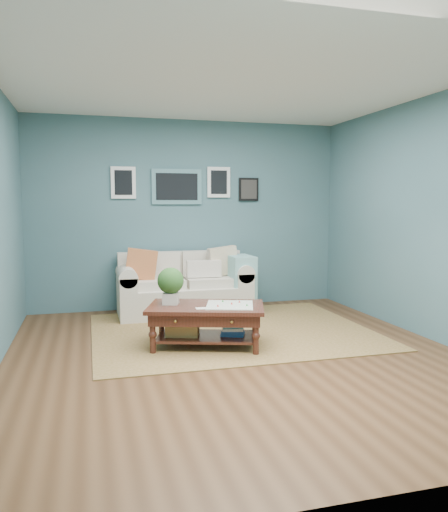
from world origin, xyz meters
name	(u,v)px	position (x,y,z in m)	size (l,w,h in m)	color
room_shell	(237,219)	(0.00, 0.06, 1.36)	(5.00, 5.02, 2.70)	brown
area_rug	(232,331)	(0.21, 0.93, 0.01)	(3.22, 2.58, 0.01)	brown
loveseat	(189,286)	(-0.09, 2.02, 0.38)	(1.82, 0.83, 0.94)	beige
coffee_table	(200,312)	(-0.29, 0.41, 0.37)	(1.35, 1.03, 0.84)	#34190F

